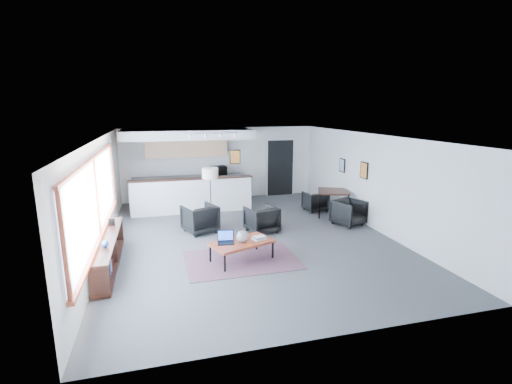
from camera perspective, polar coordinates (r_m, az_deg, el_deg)
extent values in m
cube|color=#48484A|center=(9.72, -1.00, -6.97)|extent=(7.00, 9.00, 0.01)
cube|color=white|center=(9.17, -1.07, 8.56)|extent=(7.00, 9.00, 0.01)
cube|color=silver|center=(13.71, -5.57, 4.42)|extent=(7.00, 0.01, 2.60)
cube|color=silver|center=(5.28, 10.95, -9.51)|extent=(7.00, 0.01, 2.60)
cube|color=silver|center=(9.20, -22.75, -0.67)|extent=(0.01, 9.00, 2.60)
cube|color=silver|center=(10.73, 17.46, 1.56)|extent=(0.01, 9.00, 2.60)
cube|color=#8CBFFF|center=(8.28, -23.42, -0.71)|extent=(0.02, 5.80, 1.55)
cube|color=maroon|center=(8.48, -22.75, -5.96)|extent=(0.10, 5.95, 0.06)
cube|color=maroon|center=(8.14, -23.78, 4.78)|extent=(0.06, 5.95, 0.06)
cube|color=maroon|center=(5.53, -27.43, -7.50)|extent=(0.06, 0.06, 1.60)
cube|color=maroon|center=(8.28, -23.29, -0.70)|extent=(0.06, 0.06, 1.60)
cube|color=maroon|center=(11.10, -21.24, 2.68)|extent=(0.06, 0.06, 1.60)
cube|color=#341912|center=(8.39, -21.83, -6.65)|extent=(0.35, 3.00, 0.05)
cube|color=#341912|center=(8.59, -21.52, -10.25)|extent=(0.35, 3.00, 0.05)
cube|color=#341912|center=(7.16, -22.97, -12.62)|extent=(0.33, 0.04, 0.55)
cube|color=#341912|center=(8.49, -21.67, -8.50)|extent=(0.33, 0.04, 0.55)
cube|color=#341912|center=(9.85, -20.75, -5.50)|extent=(0.33, 0.04, 0.55)
cube|color=#3359A5|center=(7.36, -22.71, -13.23)|extent=(0.18, 0.04, 0.20)
cube|color=silver|center=(7.51, -22.54, -12.60)|extent=(0.18, 0.04, 0.22)
cube|color=maroon|center=(7.66, -22.39, -12.00)|extent=(0.18, 0.04, 0.24)
cube|color=#341912|center=(7.82, -22.22, -11.62)|extent=(0.18, 0.04, 0.20)
cube|color=#3359A5|center=(7.97, -22.08, -11.06)|extent=(0.18, 0.04, 0.22)
cube|color=silver|center=(8.12, -21.95, -10.52)|extent=(0.18, 0.04, 0.24)
cube|color=maroon|center=(8.29, -21.80, -10.19)|extent=(0.18, 0.04, 0.20)
cube|color=#341912|center=(8.44, -21.67, -9.69)|extent=(0.18, 0.04, 0.22)
cube|color=#3359A5|center=(8.59, -21.55, -9.20)|extent=(0.18, 0.03, 0.24)
cube|color=silver|center=(8.76, -21.42, -8.91)|extent=(0.18, 0.03, 0.20)
cube|color=maroon|center=(8.91, -21.31, -8.46)|extent=(0.18, 0.03, 0.22)
cube|color=#341912|center=(9.07, -21.20, -8.02)|extent=(0.18, 0.04, 0.24)
cube|color=black|center=(9.12, -21.33, -4.33)|extent=(0.14, 0.02, 0.18)
sphere|color=#264C99|center=(7.80, -22.24, -7.42)|extent=(0.14, 0.14, 0.14)
cube|color=white|center=(11.94, -9.75, -0.62)|extent=(3.80, 0.25, 1.10)
cube|color=#341912|center=(11.83, -9.85, 2.02)|extent=(3.85, 0.32, 0.04)
cube|color=white|center=(13.37, -10.32, 0.36)|extent=(3.80, 0.60, 0.90)
cube|color=#2D2D2D|center=(13.28, -10.39, 2.30)|extent=(3.82, 0.62, 0.04)
cube|color=tan|center=(13.29, -10.63, 6.82)|extent=(2.80, 0.35, 0.70)
cube|color=white|center=(12.55, -10.47, 8.78)|extent=(4.20, 1.80, 0.30)
cube|color=black|center=(11.93, -3.24, 5.40)|extent=(0.35, 0.03, 0.45)
cube|color=orange|center=(11.92, -3.23, 5.39)|extent=(0.30, 0.01, 0.40)
cube|color=black|center=(14.21, 3.71, 3.74)|extent=(1.00, 0.12, 2.10)
cube|color=white|center=(14.07, 1.69, 3.66)|extent=(0.06, 0.10, 2.10)
cube|color=white|center=(14.40, 5.67, 3.81)|extent=(0.06, 0.10, 2.10)
cube|color=white|center=(14.10, 3.76, 8.04)|extent=(1.10, 0.10, 0.06)
cube|color=silver|center=(11.22, -6.81, 9.02)|extent=(1.60, 0.04, 0.04)
cylinder|color=silver|center=(11.15, -10.14, 8.47)|extent=(0.07, 0.07, 0.09)
cylinder|color=silver|center=(11.20, -7.82, 8.57)|extent=(0.07, 0.07, 0.09)
cylinder|color=silver|center=(11.26, -5.53, 8.65)|extent=(0.07, 0.07, 0.09)
cylinder|color=silver|center=(11.34, -3.26, 8.72)|extent=(0.07, 0.07, 0.09)
cube|color=black|center=(11.01, 16.29, 3.23)|extent=(0.03, 0.38, 0.48)
cube|color=orange|center=(11.00, 16.22, 3.22)|extent=(0.00, 0.32, 0.42)
cube|color=black|center=(12.13, 13.13, 4.01)|extent=(0.03, 0.34, 0.44)
cube|color=#859FC5|center=(12.12, 13.06, 4.01)|extent=(0.00, 0.28, 0.38)
cube|color=#52313F|center=(8.32, -2.18, -10.40)|extent=(2.46, 1.70, 0.01)
cube|color=maroon|center=(8.17, -2.20, -7.79)|extent=(1.51, 1.14, 0.05)
cube|color=black|center=(7.71, -4.82, -10.87)|extent=(0.04, 0.04, 0.39)
cube|color=black|center=(8.20, -7.05, -9.41)|extent=(0.04, 0.04, 0.39)
cube|color=black|center=(8.35, 2.58, -8.92)|extent=(0.04, 0.04, 0.39)
cube|color=black|center=(8.81, 0.09, -7.72)|extent=(0.04, 0.04, 0.39)
cube|color=black|center=(7.94, -0.96, -8.64)|extent=(1.21, 0.48, 0.03)
cube|color=black|center=(8.42, -3.36, -7.38)|extent=(1.21, 0.48, 0.03)
cube|color=black|center=(8.07, -4.65, -7.81)|extent=(0.38, 0.30, 0.02)
cube|color=black|center=(8.15, -4.71, -6.66)|extent=(0.36, 0.11, 0.23)
cube|color=blue|center=(8.14, -4.71, -6.68)|extent=(0.32, 0.09, 0.20)
sphere|color=gray|center=(8.06, -2.10, -6.87)|extent=(0.26, 0.26, 0.26)
cube|color=silver|center=(8.28, 0.50, -7.18)|extent=(0.33, 0.29, 0.03)
cube|color=#3359A5|center=(8.27, 0.50, -6.99)|extent=(0.29, 0.26, 0.03)
cube|color=silver|center=(8.24, 0.52, -6.86)|extent=(0.27, 0.24, 0.03)
cube|color=#E5590C|center=(7.96, -1.03, -8.12)|extent=(0.11, 0.11, 0.01)
imported|color=black|center=(10.09, -8.63, -3.87)|extent=(1.02, 0.99, 0.83)
imported|color=black|center=(10.00, 0.86, -4.02)|extent=(0.90, 0.87, 0.78)
cylinder|color=black|center=(11.03, -6.88, -4.53)|extent=(0.36, 0.36, 0.03)
cylinder|color=black|center=(10.84, -6.97, -1.04)|extent=(0.03, 0.03, 1.36)
cylinder|color=beige|center=(10.69, -7.08, 2.91)|extent=(0.60, 0.60, 0.30)
cube|color=#341912|center=(11.69, 11.84, 0.12)|extent=(1.24, 1.24, 0.04)
cylinder|color=black|center=(11.36, 9.75, -2.21)|extent=(0.05, 0.05, 0.75)
cylinder|color=black|center=(12.17, 9.71, -1.21)|extent=(0.05, 0.05, 0.75)
cylinder|color=black|center=(11.41, 13.94, -2.35)|extent=(0.05, 0.05, 0.75)
cylinder|color=black|center=(12.22, 13.62, -1.34)|extent=(0.05, 0.05, 0.75)
imported|color=black|center=(10.94, 14.07, -3.20)|extent=(0.85, 0.83, 0.68)
imported|color=black|center=(12.22, 9.09, -1.51)|extent=(0.62, 0.59, 0.59)
imported|color=black|center=(13.37, -5.84, 3.44)|extent=(0.60, 0.37, 0.39)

